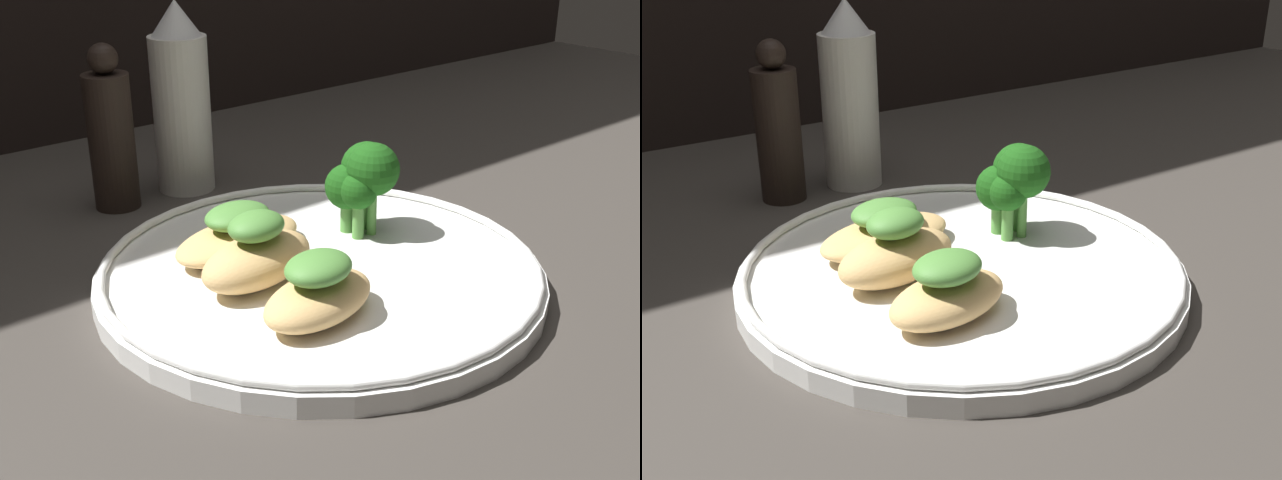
% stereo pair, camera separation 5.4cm
% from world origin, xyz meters
% --- Properties ---
extents(ground_plane, '(1.80, 1.80, 0.01)m').
position_xyz_m(ground_plane, '(0.00, 0.00, -0.01)').
color(ground_plane, '#3D3833').
extents(plate, '(0.31, 0.31, 0.02)m').
position_xyz_m(plate, '(0.00, 0.00, 0.01)').
color(plate, white).
rests_on(plate, ground_plane).
extents(grilled_meat_front, '(0.09, 0.06, 0.04)m').
position_xyz_m(grilled_meat_front, '(-0.05, -0.05, 0.03)').
color(grilled_meat_front, tan).
rests_on(grilled_meat_front, plate).
extents(grilled_meat_middle, '(0.10, 0.06, 0.05)m').
position_xyz_m(grilled_meat_middle, '(-0.05, 0.01, 0.03)').
color(grilled_meat_middle, tan).
rests_on(grilled_meat_middle, plate).
extents(grilled_meat_back, '(0.11, 0.07, 0.04)m').
position_xyz_m(grilled_meat_back, '(-0.03, 0.05, 0.03)').
color(grilled_meat_back, tan).
rests_on(grilled_meat_back, plate).
extents(broccoli_bunch, '(0.05, 0.05, 0.07)m').
position_xyz_m(broccoli_bunch, '(0.06, 0.03, 0.06)').
color(broccoli_bunch, '#569942').
rests_on(broccoli_bunch, plate).
extents(sauce_bottle, '(0.05, 0.05, 0.17)m').
position_xyz_m(sauce_bottle, '(0.03, 0.22, 0.08)').
color(sauce_bottle, white).
rests_on(sauce_bottle, ground_plane).
extents(pepper_grinder, '(0.04, 0.04, 0.14)m').
position_xyz_m(pepper_grinder, '(-0.04, 0.22, 0.06)').
color(pepper_grinder, black).
rests_on(pepper_grinder, ground_plane).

